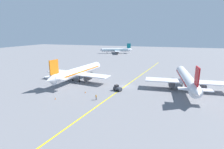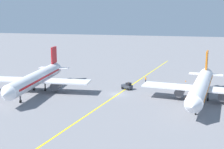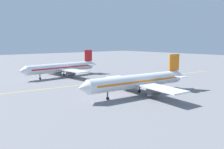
{
  "view_description": "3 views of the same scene",
  "coord_description": "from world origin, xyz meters",
  "px_view_note": "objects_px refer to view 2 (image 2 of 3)",
  "views": [
    {
      "loc": [
        14.49,
        -60.86,
        19.4
      ],
      "look_at": [
        -5.11,
        -0.12,
        4.19
      ],
      "focal_mm": 28.0,
      "sensor_mm": 36.0,
      "label": 1
    },
    {
      "loc": [
        -17.23,
        76.13,
        21.07
      ],
      "look_at": [
        2.27,
        -2.78,
        4.58
      ],
      "focal_mm": 50.0,
      "sensor_mm": 36.0,
      "label": 2
    },
    {
      "loc": [
        -60.1,
        44.9,
        14.21
      ],
      "look_at": [
        -3.1,
        -3.14,
        3.04
      ],
      "focal_mm": 35.0,
      "sensor_mm": 36.0,
      "label": 3
    }
  ],
  "objects_px": {
    "traffic_cone_near_nose": "(186,81)",
    "traffic_cone_mid_apron": "(164,86)",
    "airplane_at_gate": "(201,87)",
    "baggage_tug_dark": "(127,86)",
    "airplane_adjacent_stand": "(37,79)",
    "ground_crew_worker": "(146,79)"
  },
  "relations": [
    {
      "from": "baggage_tug_dark",
      "to": "airplane_at_gate",
      "type": "bearing_deg",
      "value": 158.14
    },
    {
      "from": "baggage_tug_dark",
      "to": "traffic_cone_mid_apron",
      "type": "xyz_separation_m",
      "value": [
        -9.58,
        -5.4,
        -0.63
      ]
    },
    {
      "from": "traffic_cone_near_nose",
      "to": "traffic_cone_mid_apron",
      "type": "bearing_deg",
      "value": 53.76
    },
    {
      "from": "baggage_tug_dark",
      "to": "ground_crew_worker",
      "type": "bearing_deg",
      "value": -110.03
    },
    {
      "from": "baggage_tug_dark",
      "to": "ground_crew_worker",
      "type": "height_order",
      "value": "baggage_tug_dark"
    },
    {
      "from": "airplane_adjacent_stand",
      "to": "baggage_tug_dark",
      "type": "distance_m",
      "value": 24.39
    },
    {
      "from": "ground_crew_worker",
      "to": "traffic_cone_mid_apron",
      "type": "height_order",
      "value": "ground_crew_worker"
    },
    {
      "from": "traffic_cone_near_nose",
      "to": "traffic_cone_mid_apron",
      "type": "height_order",
      "value": "same"
    },
    {
      "from": "baggage_tug_dark",
      "to": "traffic_cone_mid_apron",
      "type": "height_order",
      "value": "baggage_tug_dark"
    },
    {
      "from": "airplane_at_gate",
      "to": "traffic_cone_mid_apron",
      "type": "distance_m",
      "value": 16.62
    },
    {
      "from": "airplane_adjacent_stand",
      "to": "ground_crew_worker",
      "type": "xyz_separation_m",
      "value": [
        -26.28,
        -18.82,
        -2.8
      ]
    },
    {
      "from": "ground_crew_worker",
      "to": "traffic_cone_near_nose",
      "type": "xyz_separation_m",
      "value": [
        -11.82,
        -3.39,
        -0.63
      ]
    },
    {
      "from": "baggage_tug_dark",
      "to": "traffic_cone_near_nose",
      "type": "relative_size",
      "value": 6.09
    },
    {
      "from": "airplane_adjacent_stand",
      "to": "ground_crew_worker",
      "type": "bearing_deg",
      "value": -144.4
    },
    {
      "from": "baggage_tug_dark",
      "to": "traffic_cone_mid_apron",
      "type": "distance_m",
      "value": 11.01
    },
    {
      "from": "ground_crew_worker",
      "to": "airplane_adjacent_stand",
      "type": "bearing_deg",
      "value": 35.6
    },
    {
      "from": "airplane_adjacent_stand",
      "to": "airplane_at_gate",
      "type": "bearing_deg",
      "value": -178.6
    },
    {
      "from": "traffic_cone_near_nose",
      "to": "baggage_tug_dark",
      "type": "bearing_deg",
      "value": 41.02
    },
    {
      "from": "airplane_at_gate",
      "to": "airplane_adjacent_stand",
      "type": "relative_size",
      "value": 1.0
    },
    {
      "from": "airplane_at_gate",
      "to": "ground_crew_worker",
      "type": "height_order",
      "value": "airplane_at_gate"
    },
    {
      "from": "airplane_at_gate",
      "to": "airplane_adjacent_stand",
      "type": "bearing_deg",
      "value": 1.4
    },
    {
      "from": "ground_crew_worker",
      "to": "traffic_cone_near_nose",
      "type": "height_order",
      "value": "ground_crew_worker"
    }
  ]
}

